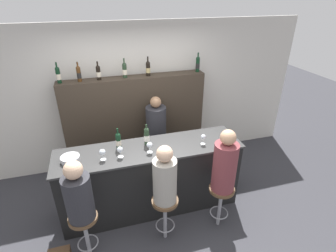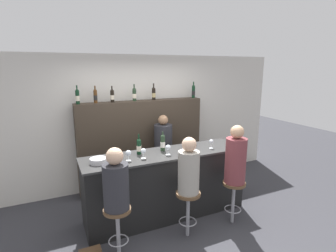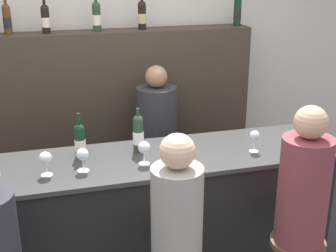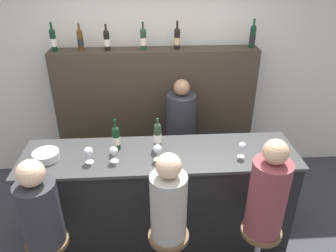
{
  "view_description": "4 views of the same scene",
  "coord_description": "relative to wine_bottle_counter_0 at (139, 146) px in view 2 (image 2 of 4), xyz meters",
  "views": [
    {
      "loc": [
        -0.62,
        -2.72,
        3.02
      ],
      "look_at": [
        0.25,
        0.26,
        1.4
      ],
      "focal_mm": 28.0,
      "sensor_mm": 36.0,
      "label": 1
    },
    {
      "loc": [
        -1.61,
        -3.22,
        2.35
      ],
      "look_at": [
        0.01,
        0.29,
        1.49
      ],
      "focal_mm": 28.0,
      "sensor_mm": 36.0,
      "label": 2
    },
    {
      "loc": [
        -0.62,
        -2.51,
        2.33
      ],
      "look_at": [
        0.16,
        0.31,
        1.27
      ],
      "focal_mm": 50.0,
      "sensor_mm": 36.0,
      "label": 3
    },
    {
      "loc": [
        -0.09,
        -2.29,
        2.76
      ],
      "look_at": [
        0.08,
        0.39,
        1.31
      ],
      "focal_mm": 35.0,
      "sensor_mm": 36.0,
      "label": 4
    }
  ],
  "objects": [
    {
      "name": "ground_plane",
      "position": [
        0.41,
        -0.43,
        -1.18
      ],
      "size": [
        16.0,
        16.0,
        0.0
      ],
      "primitive_type": "plane",
      "color": "#333338"
    },
    {
      "name": "wall_back",
      "position": [
        0.41,
        1.28,
        0.12
      ],
      "size": [
        6.4,
        0.05,
        2.6
      ],
      "color": "beige",
      "rests_on": "ground_plane"
    },
    {
      "name": "bar_counter",
      "position": [
        0.41,
        -0.12,
        -0.65
      ],
      "size": [
        2.61,
        0.67,
        1.06
      ],
      "color": "black",
      "rests_on": "ground_plane"
    },
    {
      "name": "back_bar_cabinet",
      "position": [
        0.41,
        1.05,
        -0.31
      ],
      "size": [
        2.45,
        0.28,
        1.74
      ],
      "color": "#382D23",
      "rests_on": "ground_plane"
    },
    {
      "name": "wine_bottle_counter_0",
      "position": [
        0.0,
        0.0,
        0.0
      ],
      "size": [
        0.07,
        0.07,
        0.31
      ],
      "color": "black",
      "rests_on": "bar_counter"
    },
    {
      "name": "wine_bottle_counter_1",
      "position": [
        0.4,
        -0.0,
        0.01
      ],
      "size": [
        0.08,
        0.08,
        0.31
      ],
      "color": "#233823",
      "rests_on": "bar_counter"
    },
    {
      "name": "wine_bottle_backbar_0",
      "position": [
        -0.73,
        1.05,
        0.69
      ],
      "size": [
        0.07,
        0.07,
        0.32
      ],
      "color": "black",
      "rests_on": "back_bar_cabinet"
    },
    {
      "name": "wine_bottle_backbar_1",
      "position": [
        -0.43,
        1.05,
        0.68
      ],
      "size": [
        0.07,
        0.07,
        0.3
      ],
      "color": "#4C2D14",
      "rests_on": "back_bar_cabinet"
    },
    {
      "name": "wine_bottle_backbar_2",
      "position": [
        -0.13,
        1.05,
        0.68
      ],
      "size": [
        0.07,
        0.07,
        0.29
      ],
      "color": "black",
      "rests_on": "back_bar_cabinet"
    },
    {
      "name": "wine_bottle_backbar_3",
      "position": [
        0.28,
        1.05,
        0.68
      ],
      "size": [
        0.07,
        0.07,
        0.31
      ],
      "color": "#233823",
      "rests_on": "back_bar_cabinet"
    },
    {
      "name": "wine_bottle_backbar_4",
      "position": [
        0.67,
        1.05,
        0.68
      ],
      "size": [
        0.07,
        0.07,
        0.32
      ],
      "color": "black",
      "rests_on": "back_bar_cabinet"
    },
    {
      "name": "wine_bottle_backbar_5",
      "position": [
        1.55,
        1.05,
        0.69
      ],
      "size": [
        0.07,
        0.07,
        0.33
      ],
      "color": "black",
      "rests_on": "back_bar_cabinet"
    },
    {
      "name": "wine_glass_0",
      "position": [
        -0.23,
        -0.22,
        -0.01
      ],
      "size": [
        0.08,
        0.08,
        0.16
      ],
      "color": "silver",
      "rests_on": "bar_counter"
    },
    {
      "name": "wine_glass_1",
      "position": [
        -0.01,
        -0.22,
        -0.01
      ],
      "size": [
        0.08,
        0.08,
        0.15
      ],
      "color": "silver",
      "rests_on": "bar_counter"
    },
    {
      "name": "wine_glass_2",
      "position": [
        0.39,
        -0.22,
        -0.01
      ],
      "size": [
        0.08,
        0.08,
        0.16
      ],
      "color": "silver",
      "rests_on": "bar_counter"
    },
    {
      "name": "wine_glass_3",
      "position": [
        1.16,
        -0.22,
        -0.01
      ],
      "size": [
        0.07,
        0.07,
        0.15
      ],
      "color": "silver",
      "rests_on": "bar_counter"
    },
    {
      "name": "metal_bowl",
      "position": [
        -0.64,
        -0.14,
        -0.09
      ],
      "size": [
        0.24,
        0.24,
        0.07
      ],
      "color": "#B7B7BC",
      "rests_on": "bar_counter"
    },
    {
      "name": "bar_stool_left",
      "position": [
        -0.55,
        -0.75,
        -0.67
      ],
      "size": [
        0.34,
        0.34,
        0.67
      ],
      "color": "gray",
      "rests_on": "ground_plane"
    },
    {
      "name": "guest_seated_left",
      "position": [
        -0.55,
        -0.75,
        -0.18
      ],
      "size": [
        0.31,
        0.31,
        0.78
      ],
      "color": "#28282D",
      "rests_on": "bar_stool_left"
    },
    {
      "name": "bar_stool_middle",
      "position": [
        0.45,
        -0.75,
        -0.67
      ],
      "size": [
        0.34,
        0.34,
        0.67
      ],
      "color": "gray",
      "rests_on": "ground_plane"
    },
    {
      "name": "guest_seated_middle",
      "position": [
        0.45,
        -0.75,
        -0.17
      ],
      "size": [
        0.29,
        0.29,
        0.79
      ],
      "color": "gray",
      "rests_on": "bar_stool_middle"
    },
    {
      "name": "bar_stool_right",
      "position": [
        1.24,
        -0.75,
        -0.67
      ],
      "size": [
        0.34,
        0.34,
        0.67
      ],
      "color": "gray",
      "rests_on": "ground_plane"
    },
    {
      "name": "guest_seated_right",
      "position": [
        1.24,
        -0.75,
        -0.13
      ],
      "size": [
        0.31,
        0.31,
        0.88
      ],
      "color": "brown",
      "rests_on": "bar_stool_right"
    },
    {
      "name": "bartender",
      "position": [
        0.69,
        0.65,
        -0.49
      ],
      "size": [
        0.34,
        0.34,
        1.51
      ],
      "color": "#28282D",
      "rests_on": "ground_plane"
    }
  ]
}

